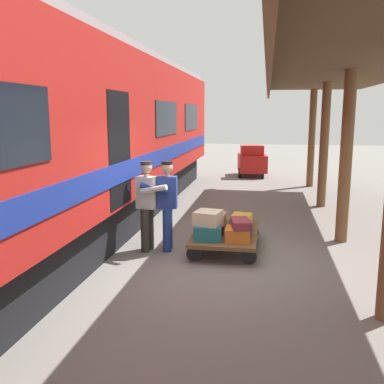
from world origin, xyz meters
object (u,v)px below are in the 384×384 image
(suitcase_tan_vintage, at_px, (215,219))
(baggage_tug, at_px, (252,161))
(suitcase_orange_carryall, at_px, (238,234))
(porter_in_overalls, at_px, (166,202))
(suitcase_cream_canvas, at_px, (208,218))
(train_car, at_px, (40,142))
(suitcase_yellow_case, at_px, (242,220))
(luggage_cart, at_px, (225,234))
(suitcase_teal_softside, at_px, (208,232))
(suitcase_burgundy_valise, at_px, (240,224))
(porter_by_door, at_px, (148,203))
(suitcase_navy_fabric, at_px, (240,228))
(suitcase_maroon_trunk, at_px, (212,227))

(suitcase_tan_vintage, bearing_deg, baggage_tug, -92.49)
(suitcase_orange_carryall, bearing_deg, porter_in_overalls, -12.26)
(suitcase_cream_canvas, xyz_separation_m, porter_in_overalls, (0.83, -0.27, 0.20))
(train_car, xyz_separation_m, suitcase_yellow_case, (-3.56, -1.33, -1.61))
(luggage_cart, relative_size, suitcase_teal_softside, 3.77)
(train_car, bearing_deg, suitcase_burgundy_valise, -175.57)
(suitcase_tan_vintage, bearing_deg, suitcase_cream_canvas, 89.90)
(suitcase_teal_softside, distance_m, porter_by_door, 1.26)
(suitcase_tan_vintage, xyz_separation_m, suitcase_cream_canvas, (0.00, 1.04, 0.28))
(porter_in_overalls, bearing_deg, suitcase_navy_fabric, -170.22)
(suitcase_teal_softside, height_order, suitcase_cream_canvas, suitcase_cream_canvas)
(suitcase_teal_softside, height_order, suitcase_burgundy_valise, suitcase_burgundy_valise)
(suitcase_orange_carryall, height_order, porter_in_overalls, porter_in_overalls)
(suitcase_tan_vintage, bearing_deg, porter_by_door, 36.67)
(train_car, relative_size, suitcase_navy_fabric, 32.41)
(suitcase_orange_carryall, relative_size, suitcase_maroon_trunk, 0.79)
(train_car, height_order, porter_in_overalls, train_car)
(suitcase_tan_vintage, distance_m, suitcase_maroon_trunk, 0.54)
(suitcase_tan_vintage, relative_size, porter_by_door, 0.34)
(suitcase_teal_softside, bearing_deg, suitcase_orange_carryall, 180.00)
(luggage_cart, xyz_separation_m, suitcase_orange_carryall, (-0.27, 0.53, 0.17))
(suitcase_navy_fabric, distance_m, suitcase_teal_softside, 0.76)
(luggage_cart, xyz_separation_m, porter_in_overalls, (1.10, 0.24, 0.63))
(suitcase_cream_canvas, bearing_deg, suitcase_burgundy_valise, 178.68)
(train_car, bearing_deg, luggage_cart, -166.38)
(suitcase_navy_fabric, distance_m, porter_in_overalls, 1.48)
(suitcase_maroon_trunk, bearing_deg, train_car, 14.80)
(suitcase_maroon_trunk, relative_size, porter_in_overalls, 0.36)
(suitcase_tan_vintage, height_order, baggage_tug, baggage_tug)
(porter_by_door, bearing_deg, suitcase_cream_canvas, 171.51)
(suitcase_navy_fabric, height_order, porter_in_overalls, porter_in_overalls)
(suitcase_navy_fabric, relative_size, suitcase_teal_softside, 1.23)
(suitcase_maroon_trunk, height_order, porter_by_door, porter_by_door)
(luggage_cart, xyz_separation_m, suitcase_teal_softside, (0.27, 0.53, 0.18))
(suitcase_orange_carryall, height_order, porter_by_door, porter_by_door)
(porter_in_overalls, bearing_deg, suitcase_tan_vintage, -137.08)
(porter_in_overalls, bearing_deg, train_car, 14.37)
(luggage_cart, height_order, baggage_tug, baggage_tug)
(suitcase_tan_vintage, relative_size, porter_in_overalls, 0.34)
(train_car, bearing_deg, suitcase_orange_carryall, -175.80)
(suitcase_yellow_case, bearing_deg, suitcase_teal_softside, 63.12)
(suitcase_tan_vintage, height_order, porter_by_door, porter_by_door)
(train_car, xyz_separation_m, baggage_tug, (-3.42, -10.75, -1.43))
(luggage_cart, bearing_deg, baggage_tug, -90.80)
(suitcase_yellow_case, xyz_separation_m, suitcase_burgundy_valise, (-0.04, 1.05, 0.20))
(suitcase_maroon_trunk, bearing_deg, suitcase_cream_canvas, 89.79)
(train_car, distance_m, baggage_tug, 11.38)
(suitcase_maroon_trunk, bearing_deg, suitcase_orange_carryall, 135.39)
(train_car, xyz_separation_m, suitcase_orange_carryall, (-3.56, -0.26, -1.60))
(suitcase_orange_carryall, distance_m, suitcase_yellow_case, 1.07)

